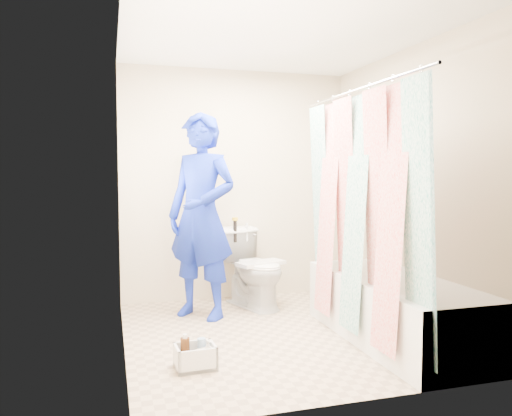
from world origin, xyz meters
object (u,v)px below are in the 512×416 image
object	(u,v)px
bathtub	(394,307)
toilet	(253,268)
plumber	(201,216)
cleaning_caddy	(197,357)

from	to	relation	value
bathtub	toilet	xyz separation A→B (m)	(-0.78, 1.29, 0.12)
plumber	cleaning_caddy	size ratio (longest dim) A/B	6.73
toilet	plumber	distance (m)	0.81
toilet	cleaning_caddy	size ratio (longest dim) A/B	2.77
bathtub	plumber	distance (m)	1.85
cleaning_caddy	bathtub	bearing A→B (deg)	1.40
toilet	plumber	size ratio (longest dim) A/B	0.41
cleaning_caddy	plumber	bearing A→B (deg)	75.31
cleaning_caddy	toilet	bearing A→B (deg)	57.41
plumber	cleaning_caddy	bearing A→B (deg)	-59.08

